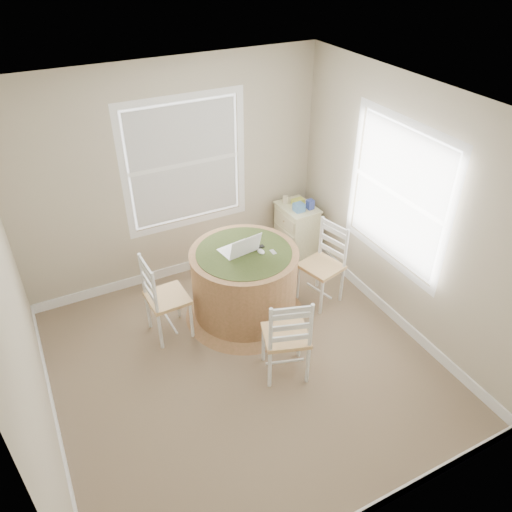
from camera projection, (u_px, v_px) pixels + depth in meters
room at (251, 245)px, 4.47m from camera, size 3.64×3.64×2.64m
round_table at (244, 281)px, 5.42m from camera, size 1.34×1.34×0.84m
chair_left at (167, 297)px, 5.16m from camera, size 0.42×0.44×0.95m
chair_near at (286, 335)px, 4.70m from camera, size 0.52×0.51×0.95m
chair_right at (321, 266)px, 5.62m from camera, size 0.49×0.51×0.95m
laptop at (240, 249)px, 5.20m from camera, size 0.41×0.37×0.25m
mouse at (261, 252)px, 5.20m from camera, size 0.07×0.11×0.04m
phone at (273, 252)px, 5.21m from camera, size 0.05×0.09×0.02m
keys at (261, 247)px, 5.29m from camera, size 0.06×0.05×0.02m
corner_chest at (296, 231)px, 6.47m from camera, size 0.43×0.56×0.72m
tissue_box at (299, 207)px, 6.16m from camera, size 0.13×0.13×0.10m
box_yellow at (298, 202)px, 6.32m from camera, size 0.15×0.11×0.06m
box_blue at (309, 204)px, 6.20m from camera, size 0.08×0.08×0.12m
cup_cream at (286, 200)px, 6.33m from camera, size 0.07×0.07×0.09m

